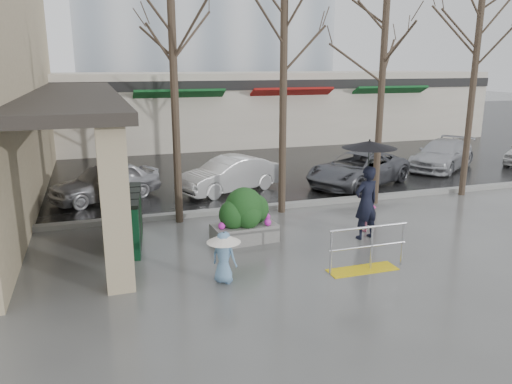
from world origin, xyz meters
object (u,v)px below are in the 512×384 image
tree_east (478,35)px  car_d (442,155)px  car_a (105,181)px  car_b (229,175)px  tree_mideast (384,51)px  child_blue (224,251)px  planter (244,216)px  news_boxes (130,219)px  car_c (358,169)px  woman (367,182)px  handrail (366,254)px  tree_west (172,41)px  tree_midwest (284,37)px  child_pink (367,212)px

tree_east → car_d: tree_east is taller
car_a → car_b: bearing=61.9°
tree_mideast → car_d: size_ratio=1.50×
child_blue → planter: 2.54m
news_boxes → car_c: size_ratio=0.54×
tree_east → woman: tree_east is taller
tree_east → car_a: bearing=164.9°
handrail → tree_west: (-3.36, 4.80, 4.71)m
car_c → handrail: bearing=-54.2°
tree_midwest → child_blue: bearing=-124.0°
child_blue → woman: bearing=-119.3°
planter → car_d: planter is taller
tree_east → car_a: 13.26m
tree_mideast → car_b: 6.64m
handrail → tree_midwest: tree_midwest is taller
planter → tree_midwest: bearing=49.3°
tree_mideast → planter: 6.99m
woman → child_pink: (0.35, 0.51, -0.98)m
tree_midwest → news_boxes: bearing=-162.4°
child_pink → car_d: car_d is taller
handrail → car_d: size_ratio=0.44×
child_pink → car_c: bearing=-103.1°
child_pink → child_blue: child_blue is taller
planter → car_b: (0.98, 5.13, -0.06)m
tree_west → planter: bearing=-58.7°
child_pink → news_boxes: (-6.25, 0.94, 0.13)m
child_pink → car_b: bearing=-51.8°
news_boxes → car_b: news_boxes is taller
tree_mideast → news_boxes: (-7.99, -1.49, -4.18)m
tree_west → car_b: bearing=51.9°
tree_west → car_b: 5.82m
woman → child_blue: (-4.22, -1.52, -0.83)m
tree_west → child_blue: 6.26m
car_d → handrail: bearing=-78.8°
tree_midwest → woman: tree_midwest is taller
car_a → tree_mideast: bearing=44.7°
planter → car_b: 5.22m
handrail → car_d: car_d is taller
child_pink → planter: bearing=9.5°
tree_mideast → child_blue: tree_mideast is taller
tree_midwest → planter: tree_midwest is taller
tree_east → news_boxes: (-11.49, -1.49, -4.71)m
news_boxes → car_c: news_boxes is taller
handrail → car_a: (-5.32, 8.02, 0.25)m
car_a → car_d: size_ratio=0.85×
woman → child_blue: 4.56m
news_boxes → car_c: 9.52m
tree_east → child_blue: bearing=-155.6°
tree_midwest → car_c: (4.00, 2.41, -4.60)m
child_pink → car_b: car_b is taller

